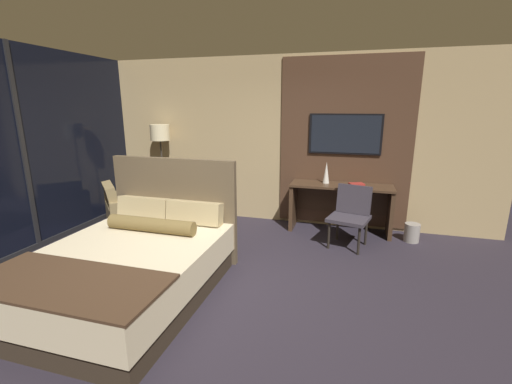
% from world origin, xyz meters
% --- Properties ---
extents(ground_plane, '(16.00, 16.00, 0.00)m').
position_xyz_m(ground_plane, '(0.00, 0.00, 0.00)').
color(ground_plane, '#28232D').
extents(wall_back_tv_panel, '(7.20, 0.09, 2.80)m').
position_xyz_m(wall_back_tv_panel, '(0.14, 2.59, 1.40)').
color(wall_back_tv_panel, tan).
rests_on(wall_back_tv_panel, ground_plane).
extents(wall_left_window, '(0.06, 6.00, 2.80)m').
position_xyz_m(wall_left_window, '(-3.00, 0.40, 1.32)').
color(wall_left_window, black).
rests_on(wall_left_window, ground_plane).
extents(bed, '(1.71, 2.23, 1.35)m').
position_xyz_m(bed, '(-0.92, -0.30, 0.33)').
color(bed, '#33281E').
rests_on(bed, ground_plane).
extents(desk, '(1.58, 0.51, 0.78)m').
position_xyz_m(desk, '(1.15, 2.31, 0.52)').
color(desk, '#422D1E').
rests_on(desk, ground_plane).
extents(tv, '(1.13, 0.04, 0.64)m').
position_xyz_m(tv, '(1.15, 2.52, 1.55)').
color(tv, black).
extents(desk_chair, '(0.64, 0.64, 0.87)m').
position_xyz_m(desk_chair, '(1.32, 1.77, 0.51)').
color(desk_chair, '#38333D').
rests_on(desk_chair, ground_plane).
extents(armchair_by_window, '(1.20, 1.20, 0.76)m').
position_xyz_m(armchair_by_window, '(-2.26, 1.61, 0.25)').
color(armchair_by_window, olive).
rests_on(armchair_by_window, ground_plane).
extents(floor_lamp, '(0.34, 0.34, 1.67)m').
position_xyz_m(floor_lamp, '(-2.05, 2.31, 1.40)').
color(floor_lamp, '#282623').
rests_on(floor_lamp, ground_plane).
extents(vase_tall, '(0.11, 0.11, 0.34)m').
position_xyz_m(vase_tall, '(0.90, 2.34, 0.95)').
color(vase_tall, silver).
rests_on(vase_tall, desk).
extents(book, '(0.26, 0.22, 0.03)m').
position_xyz_m(book, '(1.38, 2.31, 0.80)').
color(book, maroon).
rests_on(book, desk).
extents(waste_bin, '(0.22, 0.22, 0.28)m').
position_xyz_m(waste_bin, '(2.23, 2.14, 0.14)').
color(waste_bin, gray).
rests_on(waste_bin, ground_plane).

